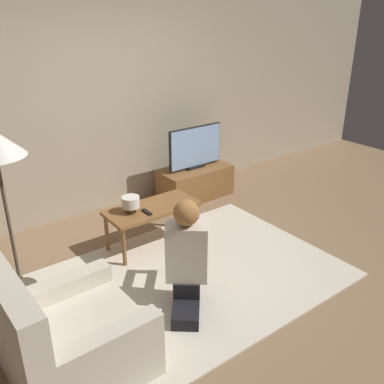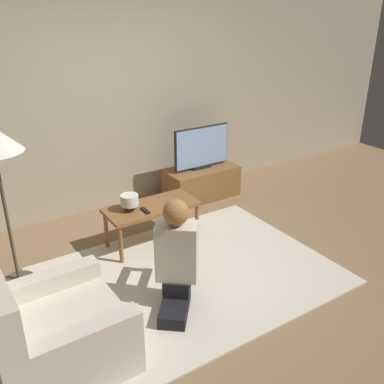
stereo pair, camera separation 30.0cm
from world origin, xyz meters
name	(u,v)px [view 2 (the right image)]	position (x,y,z in m)	size (l,w,h in m)	color
ground_plane	(190,276)	(0.00, 0.00, 0.00)	(10.00, 10.00, 0.00)	#896B4C
wall_back	(102,104)	(0.00, 1.93, 1.30)	(10.00, 0.06, 2.60)	tan
rug	(190,275)	(0.00, 0.00, 0.01)	(2.65, 1.97, 0.02)	beige
tv_stand	(201,182)	(1.13, 1.48, 0.20)	(0.96, 0.48, 0.41)	brown
tv	(202,148)	(1.13, 1.48, 0.69)	(0.80, 0.08, 0.56)	black
coffee_table	(152,210)	(-0.01, 0.74, 0.40)	(0.98, 0.45, 0.45)	brown
armchair	(53,334)	(-1.39, -0.40, 0.27)	(0.90, 0.87, 0.88)	beige
person_kneeling	(177,253)	(-0.31, -0.28, 0.51)	(0.68, 0.76, 0.97)	black
table_lamp	(130,201)	(-0.24, 0.75, 0.56)	(0.18, 0.18, 0.17)	#4C3823
remote	(145,211)	(-0.12, 0.65, 0.46)	(0.04, 0.15, 0.02)	black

